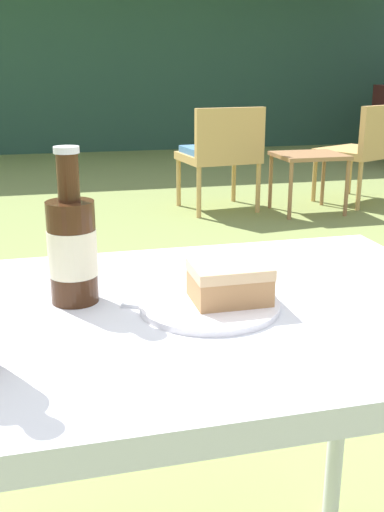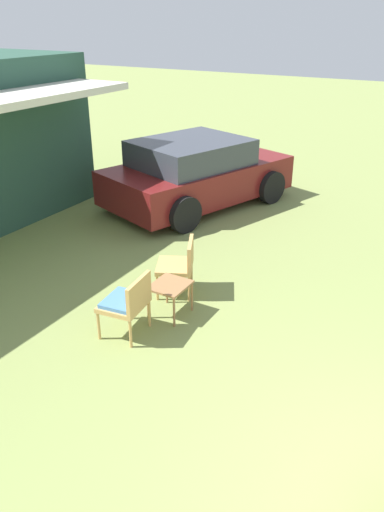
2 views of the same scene
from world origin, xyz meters
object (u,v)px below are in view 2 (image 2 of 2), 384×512
object	(u,v)px
wicker_chair_cushioned	(127,301)
garden_side_table	(170,288)
parked_car	(196,173)
wicker_chair_plain	(180,263)

from	to	relation	value
wicker_chair_cushioned	garden_side_table	bearing A→B (deg)	154.65
parked_car	wicker_chair_cushioned	distance (m)	4.84
parked_car	wicker_chair_cushioned	bearing A→B (deg)	-141.70
wicker_chair_cushioned	wicker_chair_plain	world-z (taller)	same
parked_car	garden_side_table	distance (m)	4.33
parked_car	garden_side_table	world-z (taller)	parked_car
wicker_chair_cushioned	wicker_chair_plain	bearing A→B (deg)	172.12
garden_side_table	wicker_chair_cushioned	bearing A→B (deg)	161.90
wicker_chair_plain	wicker_chair_cushioned	bearing A→B (deg)	-26.74
garden_side_table	wicker_chair_plain	bearing A→B (deg)	18.72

